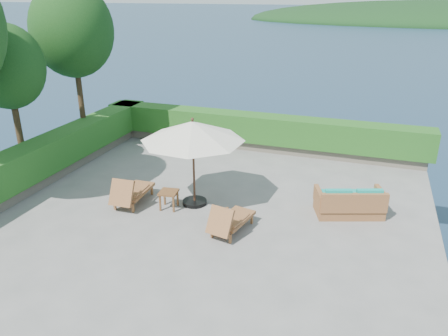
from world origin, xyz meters
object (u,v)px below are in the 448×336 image
(side_table, at_px, (169,194))
(wicker_loveseat, at_px, (350,204))
(patio_umbrella, at_px, (193,132))
(lounge_right, at_px, (230,220))
(lounge_left, at_px, (131,192))

(side_table, bearing_deg, wicker_loveseat, 14.50)
(side_table, height_order, wicker_loveseat, wicker_loveseat)
(wicker_loveseat, bearing_deg, side_table, 175.31)
(patio_umbrella, xyz_separation_m, wicker_loveseat, (4.21, 0.74, -1.81))
(lounge_right, height_order, wicker_loveseat, wicker_loveseat)
(lounge_left, bearing_deg, lounge_right, -13.10)
(patio_umbrella, distance_m, side_table, 1.88)
(side_table, bearing_deg, lounge_right, -19.39)
(side_table, bearing_deg, lounge_left, -174.38)
(patio_umbrella, distance_m, wicker_loveseat, 4.64)
(lounge_left, bearing_deg, patio_umbrella, 17.33)
(side_table, distance_m, wicker_loveseat, 4.93)
(lounge_left, relative_size, wicker_loveseat, 0.82)
(wicker_loveseat, bearing_deg, lounge_left, 173.66)
(lounge_right, bearing_deg, side_table, 172.43)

